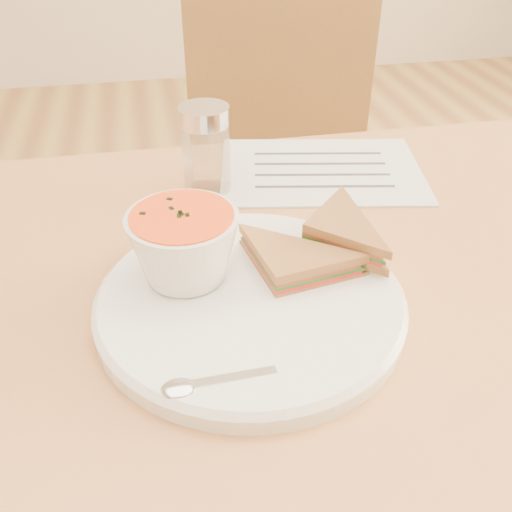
{
  "coord_description": "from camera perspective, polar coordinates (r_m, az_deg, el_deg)",
  "views": [
    {
      "loc": [
        -0.14,
        -0.49,
        1.13
      ],
      "look_at": [
        -0.05,
        -0.03,
        0.8
      ],
      "focal_mm": 40.0,
      "sensor_mm": 36.0,
      "label": 1
    }
  ],
  "objects": [
    {
      "name": "sandwich_half_b",
      "position": [
        0.61,
        4.6,
        1.94
      ],
      "size": [
        0.14,
        0.14,
        0.03
      ],
      "primitive_type": null,
      "rotation": [
        0.0,
        0.0,
        -0.75
      ],
      "color": "olive",
      "rests_on": "plate"
    },
    {
      "name": "plate",
      "position": [
        0.58,
        -0.59,
        -4.64
      ],
      "size": [
        0.34,
        0.34,
        0.02
      ],
      "primitive_type": null,
      "rotation": [
        0.0,
        0.0,
        -0.08
      ],
      "color": "white",
      "rests_on": "dining_table"
    },
    {
      "name": "condiment_shaker",
      "position": [
        0.76,
        -5.03,
        10.49
      ],
      "size": [
        0.08,
        0.08,
        0.12
      ],
      "primitive_type": null,
      "rotation": [
        0.0,
        0.0,
        -0.25
      ],
      "color": "silver",
      "rests_on": "dining_table"
    },
    {
      "name": "soup_bowl",
      "position": [
        0.58,
        -7.16,
        0.68
      ],
      "size": [
        0.14,
        0.14,
        0.08
      ],
      "primitive_type": null,
      "rotation": [
        0.0,
        0.0,
        -0.37
      ],
      "color": "white",
      "rests_on": "plate"
    },
    {
      "name": "paper_menu",
      "position": [
        0.84,
        6.53,
        8.53
      ],
      "size": [
        0.32,
        0.26,
        0.0
      ],
      "primitive_type": null,
      "rotation": [
        0.0,
        0.0,
        -0.19
      ],
      "color": "white",
      "rests_on": "dining_table"
    },
    {
      "name": "dining_table",
      "position": [
        0.91,
        3.16,
        -20.61
      ],
      "size": [
        1.0,
        0.7,
        0.75
      ],
      "primitive_type": null,
      "color": "#A06A31",
      "rests_on": "floor"
    },
    {
      "name": "spoon",
      "position": [
        0.49,
        -2.25,
        -12.13
      ],
      "size": [
        0.16,
        0.04,
        0.01
      ],
      "primitive_type": null,
      "rotation": [
        0.0,
        0.0,
        0.06
      ],
      "color": "silver",
      "rests_on": "plate"
    },
    {
      "name": "sandwich_half_a",
      "position": [
        0.55,
        1.99,
        -3.49
      ],
      "size": [
        0.12,
        0.12,
        0.03
      ],
      "primitive_type": null,
      "rotation": [
        0.0,
        0.0,
        0.17
      ],
      "color": "olive",
      "rests_on": "plate"
    },
    {
      "name": "chair_far",
      "position": [
        1.29,
        1.12,
        5.04
      ],
      "size": [
        0.54,
        0.54,
        0.96
      ],
      "primitive_type": null,
      "rotation": [
        0.0,
        0.0,
        2.81
      ],
      "color": "brown",
      "rests_on": "floor"
    }
  ]
}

